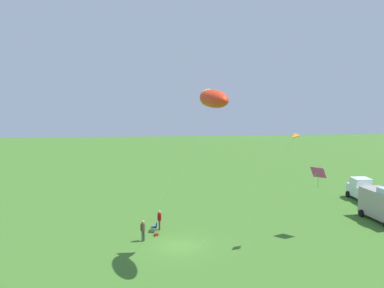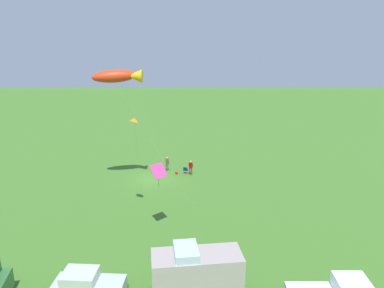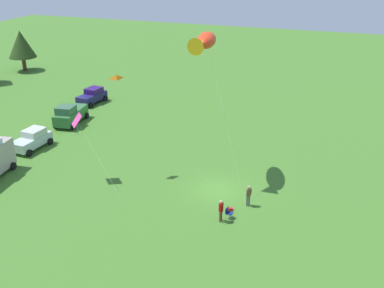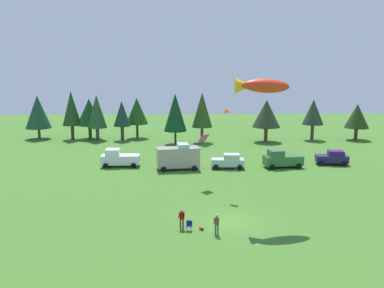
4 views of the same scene
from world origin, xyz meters
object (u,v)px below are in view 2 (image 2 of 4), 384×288
Objects in this scene: van_motorhome_grey at (196,272)px; car_silver_compact at (87,286)px; kite_large_fish at (119,76)px; kite_diamond_rainbow at (159,172)px; person_spectator at (191,167)px; backpack_on_grass at (177,173)px; kite_delta_orange at (135,120)px; person_kite_flyer at (167,163)px; folding_chair at (186,170)px.

van_motorhome_grey is 1.31× the size of car_silver_compact.
kite_large_fish reaches higher than kite_diamond_rainbow.
van_motorhome_grey is (-0.34, 20.88, 0.62)m from person_spectator.
kite_large_fish reaches higher than backpack_on_grass.
kite_delta_orange is at bearing -94.59° from car_silver_compact.
car_silver_compact is (6.18, 21.24, -0.07)m from person_spectator.
person_kite_flyer is at bearing -98.67° from kite_delta_orange.
person_spectator is 13.68m from kite_delta_orange.
folding_chair is at bearing -174.95° from backpack_on_grass.
person_kite_flyer and person_spectator have the same top height.
van_motorhome_grey reaches higher than folding_chair.
kite_diamond_rainbow is at bearing 127.58° from kite_delta_orange.
kite_diamond_rainbow is (1.85, 13.55, 4.74)m from folding_chair.
van_motorhome_grey is at bearing -173.02° from car_silver_compact.
person_spectator is at bearing -152.26° from kite_large_fish.
person_kite_flyer is 0.40× the size of car_silver_compact.
folding_chair is at bearing -94.48° from van_motorhome_grey.
kite_large_fish is at bearing 133.02° from folding_chair.
kite_delta_orange is (3.98, 10.77, 8.19)m from folding_chair.
kite_diamond_rainbow reaches higher than person_kite_flyer.
person_spectator is 0.31× the size of van_motorhome_grey.
folding_chair is 0.47× the size of person_spectator.
kite_delta_orange reaches higher than person_kite_flyer.
backpack_on_grass is (1.63, -0.31, -0.91)m from person_spectator.
person_kite_flyer is 0.14× the size of kite_large_fish.
kite_diamond_rainbow is (0.82, 13.46, 5.12)m from backpack_on_grass.
kite_large_fish is at bearing 36.75° from backpack_on_grass.
person_kite_flyer is at bearing -42.85° from backpack_on_grass.
kite_large_fish is 1.38× the size of kite_delta_orange.
person_spectator is at bearing -102.45° from car_silver_compact.
person_kite_flyer is 22.89m from car_silver_compact.
kite_large_fish reaches higher than folding_chair.
car_silver_compact is 9.89m from kite_diamond_rainbow.
kite_diamond_rainbow is at bearing -77.19° from van_motorhome_grey.
backpack_on_grass is 0.05× the size of kite_diamond_rainbow.
kite_diamond_rainbow is at bearing -142.36° from person_kite_flyer.
car_silver_compact is at bearing 78.08° from backpack_on_grass.
backpack_on_grass is at bearing 86.69° from person_spectator.
backpack_on_grass is 0.07× the size of car_silver_compact.
folding_chair is 0.90m from person_spectator.
car_silver_compact is (3.39, 22.64, -0.07)m from person_kite_flyer.
van_motorhome_grey is at bearing 109.82° from kite_diamond_rainbow.
van_motorhome_grey reaches higher than person_kite_flyer.
kite_diamond_rainbow is (-0.34, 14.54, 4.21)m from person_kite_flyer.
car_silver_compact is at bearing 81.64° from kite_delta_orange.
kite_large_fish is at bearing 125.34° from person_spectator.
person_kite_flyer is 1.00× the size of person_spectator.
van_motorhome_grey is at bearing 95.31° from backpack_on_grass.
backpack_on_grass is at bearing -98.15° from car_silver_compact.
van_motorhome_grey is (-0.94, 21.28, 1.16)m from folding_chair.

